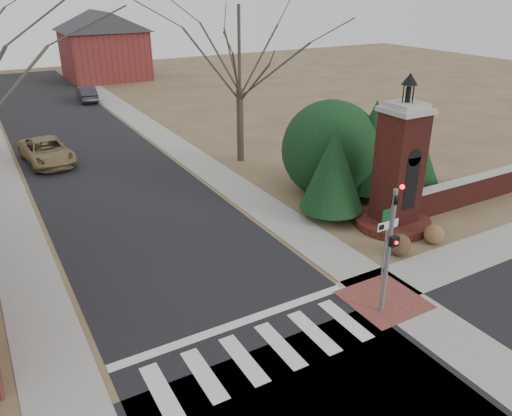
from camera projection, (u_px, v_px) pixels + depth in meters
ground at (277, 370)px, 13.51m from camera, size 120.00×120.00×0.00m
main_street at (88, 152)px, 30.89m from camera, size 8.00×70.00×0.01m
crosswalk_zone at (262, 352)px, 14.14m from camera, size 8.00×2.20×0.02m
stop_bar at (237, 324)px, 15.32m from camera, size 8.00×0.35×0.02m
sidewalk_right_main at (168, 140)px, 33.26m from camera, size 2.00×60.00×0.02m
curb_apron at (384, 300)px, 16.48m from camera, size 2.40×2.40×0.02m
traffic_signal_pole at (390, 240)px, 14.85m from camera, size 0.28×0.41×4.50m
sign_post at (387, 230)px, 16.82m from camera, size 0.90×0.07×2.75m
brick_gate_monument at (398, 179)px, 20.66m from camera, size 3.20×3.20×6.47m
brick_garden_wall at (465, 192)px, 23.33m from camera, size 7.50×0.50×1.30m
house_distant_right at (103, 44)px, 53.57m from camera, size 8.80×8.80×7.30m
evergreen_near at (333, 169)px, 21.37m from camera, size 2.80×2.80×4.10m
evergreen_mid at (373, 144)px, 23.70m from camera, size 3.40×3.40×4.70m
evergreen_far at (417, 157)px, 24.10m from camera, size 2.40×2.40×3.30m
evergreen_mass at (331, 146)px, 24.12m from camera, size 4.80×4.80×4.80m
bare_tree_3 at (239, 42)px, 26.82m from camera, size 7.00×7.00×9.70m
pickup_truck at (47, 151)px, 28.83m from camera, size 2.75×5.23×1.40m
distant_car at (87, 94)px, 44.12m from camera, size 1.65×4.08×1.32m
dry_shrub_left at (400, 245)px, 19.07m from camera, size 0.86×0.86×0.86m
dry_shrub_right at (434, 234)px, 19.94m from camera, size 0.80×0.80×0.80m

